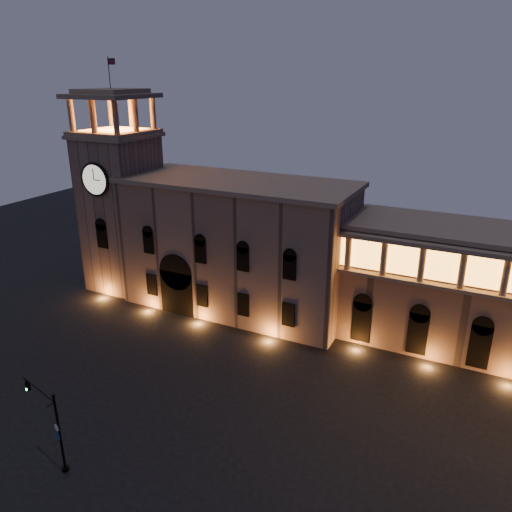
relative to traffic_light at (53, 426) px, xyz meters
The scene contains 4 objects.
ground 11.84m from the traffic_light, 85.53° to the left, with size 160.00×160.00×0.00m, color black.
government_building 33.48m from the traffic_light, 92.08° to the left, with size 30.80×12.80×17.60m.
clock_tower 38.64m from the traffic_light, 121.41° to the left, with size 9.80×9.80×32.40m.
traffic_light is the anchor object (origin of this frame).
Camera 1 is at (28.18, -33.18, 30.37)m, focal length 35.00 mm.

